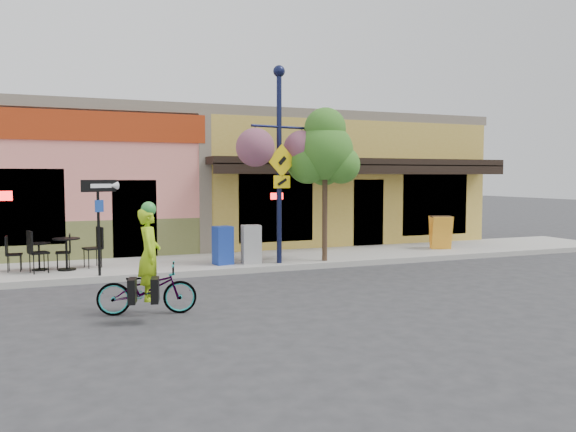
# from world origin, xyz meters

# --- Properties ---
(ground) EXTENTS (90.00, 90.00, 0.00)m
(ground) POSITION_xyz_m (0.00, 0.00, 0.00)
(ground) COLOR #2D2D30
(ground) RESTS_ON ground
(sidewalk) EXTENTS (24.00, 3.00, 0.15)m
(sidewalk) POSITION_xyz_m (0.00, 2.00, 0.07)
(sidewalk) COLOR #9E9B93
(sidewalk) RESTS_ON ground
(curb) EXTENTS (24.00, 0.12, 0.15)m
(curb) POSITION_xyz_m (0.00, 0.55, 0.07)
(curb) COLOR #A8A59E
(curb) RESTS_ON ground
(building) EXTENTS (18.20, 8.20, 4.50)m
(building) POSITION_xyz_m (0.00, 7.50, 2.25)
(building) COLOR #F58779
(building) RESTS_ON ground
(bicycle) EXTENTS (1.78, 0.92, 0.89)m
(bicycle) POSITION_xyz_m (-3.47, -2.80, 0.44)
(bicycle) COLOR maroon
(bicycle) RESTS_ON ground
(cyclist_rider) EXTENTS (0.49, 0.65, 1.60)m
(cyclist_rider) POSITION_xyz_m (-3.42, -2.80, 0.80)
(cyclist_rider) COLOR #A4D816
(cyclist_rider) RESTS_ON ground
(lamp_post) EXTENTS (1.72, 0.95, 5.08)m
(lamp_post) POSITION_xyz_m (0.37, 0.93, 2.69)
(lamp_post) COLOR #111636
(lamp_post) RESTS_ON sidewalk
(one_way_sign) EXTENTS (0.83, 0.50, 2.17)m
(one_way_sign) POSITION_xyz_m (-4.09, 0.65, 1.24)
(one_way_sign) COLOR black
(one_way_sign) RESTS_ON sidewalk
(cafe_set_left) EXTENTS (1.43, 0.73, 0.86)m
(cafe_set_left) POSITION_xyz_m (-5.40, 1.96, 0.58)
(cafe_set_left) COLOR black
(cafe_set_left) RESTS_ON sidewalk
(cafe_set_right) EXTENTS (1.86, 1.32, 1.01)m
(cafe_set_right) POSITION_xyz_m (-4.78, 1.72, 0.65)
(cafe_set_right) COLOR black
(cafe_set_right) RESTS_ON sidewalk
(newspaper_box_blue) EXTENTS (0.51, 0.47, 0.98)m
(newspaper_box_blue) POSITION_xyz_m (-1.06, 1.22, 0.64)
(newspaper_box_blue) COLOR #1A379C
(newspaper_box_blue) RESTS_ON sidewalk
(newspaper_box_grey) EXTENTS (0.50, 0.46, 0.99)m
(newspaper_box_grey) POSITION_xyz_m (-0.33, 1.13, 0.65)
(newspaper_box_grey) COLOR #A2A2A2
(newspaper_box_grey) RESTS_ON sidewalk
(street_tree) EXTENTS (1.75, 1.75, 4.11)m
(street_tree) POSITION_xyz_m (1.64, 0.86, 2.20)
(street_tree) COLOR #3D7A26
(street_tree) RESTS_ON sidewalk
(sandwich_board) EXTENTS (0.74, 0.64, 1.03)m
(sandwich_board) POSITION_xyz_m (5.99, 1.62, 0.66)
(sandwich_board) COLOR #FFA528
(sandwich_board) RESTS_ON sidewalk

